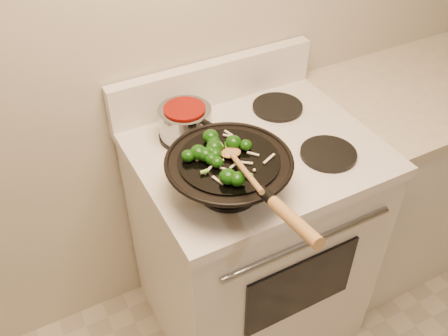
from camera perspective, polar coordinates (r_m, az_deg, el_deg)
stove at (r=1.94m, az=3.03°, el=-7.90°), size 0.78×0.67×1.08m
counter_unit at (r=2.35m, az=19.02°, el=-0.72°), size 0.89×0.62×0.91m
wok at (r=1.41m, az=0.65°, el=-0.62°), size 0.36×0.60×0.20m
stirfry at (r=1.37m, az=-0.85°, el=1.60°), size 0.24×0.24×0.04m
wooden_spoon at (r=1.32m, az=1.68°, el=0.57°), size 0.09×0.27×0.08m
saucepan at (r=1.63m, az=-4.41°, el=5.34°), size 0.17×0.27×0.10m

